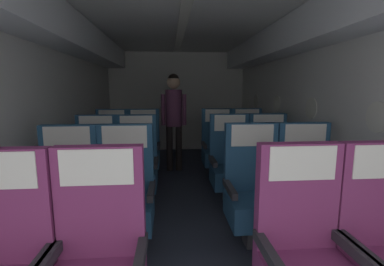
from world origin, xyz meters
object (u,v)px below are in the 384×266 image
Objects in this scene: seat_b_left_window at (67,199)px; seat_b_right_aisle at (307,192)px; seat_c_right_window at (230,165)px; seat_d_right_window at (218,148)px; seat_b_left_aisle at (125,197)px; seat_d_right_aisle at (248,148)px; seat_c_right_aisle at (269,164)px; seat_d_left_window at (112,150)px; seat_a_right_window at (305,257)px; seat_c_left_window at (96,168)px; seat_b_right_window at (253,194)px; seat_d_left_aisle at (144,150)px; flight_attendant at (174,112)px; seat_c_left_aisle at (137,167)px.

seat_b_left_window and seat_b_right_aisle have the same top height.
seat_c_right_window is 1.00× the size of seat_d_right_window.
seat_d_right_aisle is (1.66, 1.89, 0.00)m from seat_b_left_aisle.
seat_c_right_aisle is 2.37m from seat_d_left_window.
seat_a_right_window is 1.00× the size of seat_c_right_window.
seat_d_right_aisle is at bearing 23.74° from seat_c_left_window.
seat_c_left_window is (-1.65, 0.96, 0.00)m from seat_b_right_window.
seat_c_right_window and seat_d_left_aisle have the same top height.
flight_attendant reaches higher than seat_b_right_window.
seat_c_left_window is 1.00× the size of seat_c_right_window.
seat_c_left_window is at bearing -156.26° from seat_d_right_aisle.
seat_d_right_window is at bearing 58.50° from seat_b_left_aisle.
seat_c_right_window is (-0.50, -0.01, 0.00)m from seat_c_right_aisle.
seat_b_left_aisle is (-1.15, 0.97, 0.00)m from seat_a_right_window.
flight_attendant reaches higher than seat_b_left_window.
seat_d_right_window is at bearing 104.09° from seat_b_right_aisle.
seat_c_left_window is (-2.15, 0.97, 0.00)m from seat_b_right_aisle.
seat_d_right_window is at bearing 30.16° from seat_c_left_window.
seat_b_left_aisle is 1.00× the size of seat_c_right_aisle.
seat_d_left_window is at bearing 119.99° from seat_a_right_window.
seat_d_left_aisle is at bearing 59.12° from flight_attendant.
seat_c_right_window is at bearing -0.00° from seat_c_left_aisle.
seat_d_right_aisle is at bearing -0.37° from seat_d_left_window.
seat_b_left_aisle and seat_c_left_window have the same top height.
seat_d_left_aisle is at bearing 112.13° from seat_a_right_window.
seat_a_right_window and seat_b_right_window have the same top height.
seat_c_left_window is 0.66× the size of flight_attendant.
seat_c_right_aisle is at bearing 29.55° from seat_b_left_aisle.
flight_attendant is (-1.18, 0.42, 0.57)m from seat_d_right_aisle.
seat_d_left_window is (-0.01, 0.96, 0.00)m from seat_c_left_window.
seat_d_right_window is (-0.49, 0.97, 0.00)m from seat_c_right_aisle.
seat_d_left_aisle is (-1.67, 0.96, 0.00)m from seat_c_right_aisle.
seat_c_left_aisle is at bearing 90.07° from flight_attendant.
seat_c_right_window is 1.52m from seat_d_left_aisle.
seat_c_left_window is 0.49m from seat_c_left_aisle.
seat_b_left_aisle is 1.00× the size of seat_b_right_window.
seat_c_right_aisle is 1.00× the size of seat_d_right_aisle.
flight_attendant is (0.98, 0.41, 0.57)m from seat_d_left_window.
seat_b_right_window is 1.50m from seat_c_left_aisle.
seat_b_right_window and seat_c_right_window have the same top height.
flight_attendant is (-0.70, 0.40, 0.57)m from seat_d_right_window.
seat_b_right_window is 0.66× the size of flight_attendant.
seat_b_left_aisle and seat_c_left_aisle have the same top height.
seat_c_left_aisle is at bearing 150.26° from seat_b_right_aisle.
seat_c_left_aisle is at bearing 141.05° from seat_b_right_window.
seat_b_left_window and seat_c_left_aisle have the same top height.
seat_b_left_window is 1.05m from seat_c_left_aisle.
seat_c_right_window and seat_d_left_window have the same top height.
seat_c_right_window is at bearing -0.52° from seat_c_left_window.
seat_b_left_window is at bearing 179.86° from seat_b_right_window.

